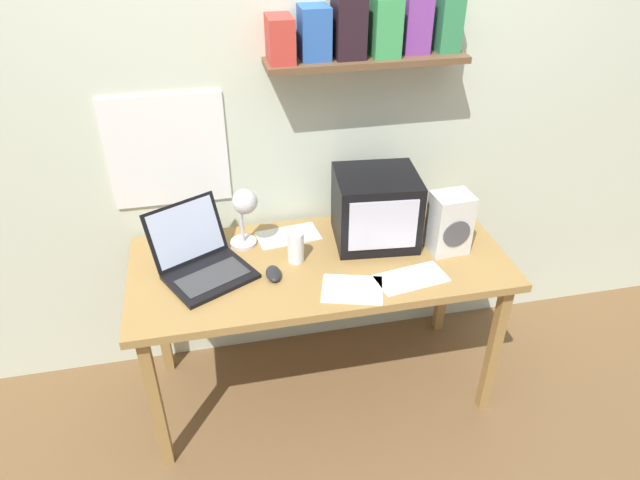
{
  "coord_description": "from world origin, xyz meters",
  "views": [
    {
      "loc": [
        -0.4,
        -1.89,
        2.11
      ],
      "look_at": [
        0.0,
        0.0,
        0.84
      ],
      "focal_mm": 32.0,
      "sensor_mm": 36.0,
      "label": 1
    }
  ],
  "objects_px": {
    "corner_desk": "(320,273)",
    "open_notebook": "(352,289)",
    "crt_monitor": "(376,208)",
    "laptop": "(200,257)",
    "desk_lamp": "(244,208)",
    "juice_glass": "(296,248)",
    "loose_paper_near_monitor": "(411,278)",
    "loose_paper_near_laptop": "(288,236)",
    "computer_mouse": "(273,274)",
    "space_heater": "(450,223)"
  },
  "relations": [
    {
      "from": "juice_glass",
      "to": "loose_paper_near_laptop",
      "type": "relative_size",
      "value": 0.47
    },
    {
      "from": "juice_glass",
      "to": "computer_mouse",
      "type": "height_order",
      "value": "juice_glass"
    },
    {
      "from": "loose_paper_near_monitor",
      "to": "corner_desk",
      "type": "bearing_deg",
      "value": 148.84
    },
    {
      "from": "corner_desk",
      "to": "crt_monitor",
      "type": "bearing_deg",
      "value": 23.04
    },
    {
      "from": "loose_paper_near_laptop",
      "to": "open_notebook",
      "type": "height_order",
      "value": "same"
    },
    {
      "from": "laptop",
      "to": "desk_lamp",
      "type": "distance_m",
      "value": 0.26
    },
    {
      "from": "desk_lamp",
      "to": "loose_paper_near_laptop",
      "type": "xyz_separation_m",
      "value": [
        0.19,
        0.07,
        -0.2
      ]
    },
    {
      "from": "laptop",
      "to": "loose_paper_near_laptop",
      "type": "relative_size",
      "value": 1.57
    },
    {
      "from": "juice_glass",
      "to": "loose_paper_near_monitor",
      "type": "bearing_deg",
      "value": -26.94
    },
    {
      "from": "space_heater",
      "to": "loose_paper_near_monitor",
      "type": "distance_m",
      "value": 0.3
    },
    {
      "from": "laptop",
      "to": "open_notebook",
      "type": "xyz_separation_m",
      "value": [
        0.56,
        -0.25,
        -0.06
      ]
    },
    {
      "from": "laptop",
      "to": "desk_lamp",
      "type": "xyz_separation_m",
      "value": [
        0.2,
        0.11,
        0.14
      ]
    },
    {
      "from": "desk_lamp",
      "to": "corner_desk",
      "type": "bearing_deg",
      "value": -42.18
    },
    {
      "from": "juice_glass",
      "to": "loose_paper_near_monitor",
      "type": "xyz_separation_m",
      "value": [
        0.43,
        -0.22,
        -0.06
      ]
    },
    {
      "from": "computer_mouse",
      "to": "loose_paper_near_laptop",
      "type": "bearing_deg",
      "value": 69.49
    },
    {
      "from": "juice_glass",
      "to": "open_notebook",
      "type": "distance_m",
      "value": 0.3
    },
    {
      "from": "corner_desk",
      "to": "juice_glass",
      "type": "height_order",
      "value": "juice_glass"
    },
    {
      "from": "corner_desk",
      "to": "crt_monitor",
      "type": "height_order",
      "value": "crt_monitor"
    },
    {
      "from": "space_heater",
      "to": "crt_monitor",
      "type": "bearing_deg",
      "value": 148.39
    },
    {
      "from": "loose_paper_near_laptop",
      "to": "loose_paper_near_monitor",
      "type": "xyz_separation_m",
      "value": [
        0.43,
        -0.41,
        0.0
      ]
    },
    {
      "from": "laptop",
      "to": "computer_mouse",
      "type": "bearing_deg",
      "value": -48.33
    },
    {
      "from": "laptop",
      "to": "computer_mouse",
      "type": "relative_size",
      "value": 4.25
    },
    {
      "from": "loose_paper_near_laptop",
      "to": "loose_paper_near_monitor",
      "type": "relative_size",
      "value": 0.96
    },
    {
      "from": "crt_monitor",
      "to": "laptop",
      "type": "bearing_deg",
      "value": -168.52
    },
    {
      "from": "crt_monitor",
      "to": "loose_paper_near_laptop",
      "type": "height_order",
      "value": "crt_monitor"
    },
    {
      "from": "juice_glass",
      "to": "computer_mouse",
      "type": "distance_m",
      "value": 0.15
    },
    {
      "from": "crt_monitor",
      "to": "loose_paper_near_monitor",
      "type": "distance_m",
      "value": 0.35
    },
    {
      "from": "crt_monitor",
      "to": "loose_paper_near_monitor",
      "type": "relative_size",
      "value": 1.23
    },
    {
      "from": "crt_monitor",
      "to": "loose_paper_near_laptop",
      "type": "distance_m",
      "value": 0.41
    },
    {
      "from": "laptop",
      "to": "loose_paper_near_laptop",
      "type": "xyz_separation_m",
      "value": [
        0.38,
        0.18,
        -0.06
      ]
    },
    {
      "from": "computer_mouse",
      "to": "crt_monitor",
      "type": "bearing_deg",
      "value": 21.62
    },
    {
      "from": "corner_desk",
      "to": "open_notebook",
      "type": "height_order",
      "value": "open_notebook"
    },
    {
      "from": "desk_lamp",
      "to": "loose_paper_near_monitor",
      "type": "distance_m",
      "value": 0.73
    },
    {
      "from": "loose_paper_near_monitor",
      "to": "space_heater",
      "type": "bearing_deg",
      "value": 37.73
    },
    {
      "from": "juice_glass",
      "to": "space_heater",
      "type": "xyz_separation_m",
      "value": [
        0.64,
        -0.05,
        0.07
      ]
    },
    {
      "from": "space_heater",
      "to": "open_notebook",
      "type": "height_order",
      "value": "space_heater"
    },
    {
      "from": "crt_monitor",
      "to": "desk_lamp",
      "type": "xyz_separation_m",
      "value": [
        -0.55,
        0.03,
        0.05
      ]
    },
    {
      "from": "space_heater",
      "to": "laptop",
      "type": "bearing_deg",
      "value": 172.46
    },
    {
      "from": "corner_desk",
      "to": "open_notebook",
      "type": "relative_size",
      "value": 5.69
    },
    {
      "from": "desk_lamp",
      "to": "laptop",
      "type": "bearing_deg",
      "value": -167.94
    },
    {
      "from": "crt_monitor",
      "to": "loose_paper_near_monitor",
      "type": "bearing_deg",
      "value": -73.18
    },
    {
      "from": "corner_desk",
      "to": "laptop",
      "type": "distance_m",
      "value": 0.5
    },
    {
      "from": "laptop",
      "to": "desk_lamp",
      "type": "relative_size",
      "value": 1.53
    },
    {
      "from": "loose_paper_near_monitor",
      "to": "loose_paper_near_laptop",
      "type": "bearing_deg",
      "value": 136.3
    },
    {
      "from": "juice_glass",
      "to": "computer_mouse",
      "type": "relative_size",
      "value": 1.28
    },
    {
      "from": "crt_monitor",
      "to": "juice_glass",
      "type": "height_order",
      "value": "crt_monitor"
    },
    {
      "from": "laptop",
      "to": "open_notebook",
      "type": "distance_m",
      "value": 0.62
    },
    {
      "from": "crt_monitor",
      "to": "space_heater",
      "type": "xyz_separation_m",
      "value": [
        0.28,
        -0.15,
        -0.02
      ]
    },
    {
      "from": "juice_glass",
      "to": "open_notebook",
      "type": "height_order",
      "value": "juice_glass"
    },
    {
      "from": "open_notebook",
      "to": "crt_monitor",
      "type": "bearing_deg",
      "value": 60.81
    }
  ]
}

